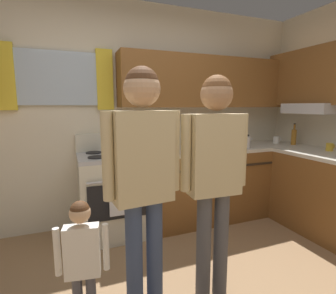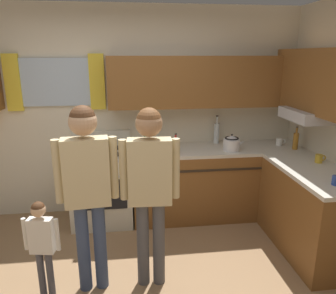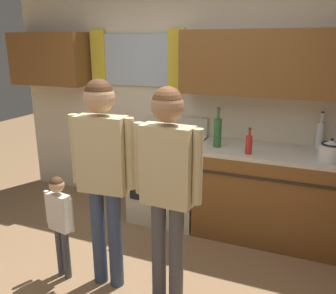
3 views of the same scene
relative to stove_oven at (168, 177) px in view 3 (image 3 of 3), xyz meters
name	(u,v)px [view 3 (image 3 of 3)]	position (x,y,z in m)	size (l,w,h in m)	color
back_wall_unit	(204,86)	(0.30, 0.28, 0.98)	(4.60, 0.42, 2.60)	beige
stove_oven	(168,177)	(0.00, 0.00, 0.00)	(0.72, 0.67, 1.10)	beige
bottle_tall_clear	(320,135)	(1.48, 0.22, 0.57)	(0.07, 0.07, 0.37)	silver
bottle_wine_green	(218,132)	(0.56, -0.08, 0.58)	(0.08, 0.08, 0.39)	#2D6633
bottle_sauce_red	(249,144)	(0.88, -0.19, 0.53)	(0.06, 0.06, 0.25)	red
stovetop_kettle	(331,151)	(1.57, -0.15, 0.53)	(0.27, 0.20, 0.21)	silver
adult_holding_child	(103,162)	(-0.01, -1.25, 0.57)	(0.51, 0.22, 1.65)	#38476B
adult_in_plaid	(167,174)	(0.51, -1.25, 0.55)	(0.50, 0.22, 1.62)	#4C4C51
small_child	(60,216)	(-0.40, -1.31, 0.09)	(0.30, 0.12, 0.89)	#4C4C56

